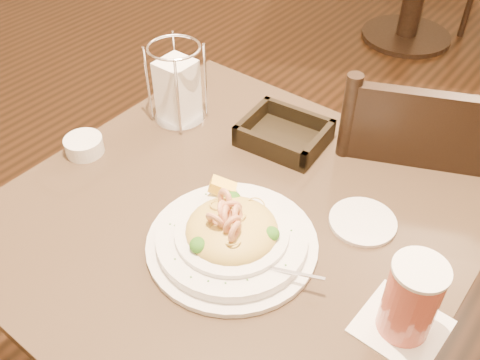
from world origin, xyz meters
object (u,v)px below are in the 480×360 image
Objects in this scene: napkin_caddy at (177,89)px; butter_ramekin at (84,145)px; dining_chair_near at (403,198)px; main_table at (235,282)px; drink_glass at (411,300)px; pasta_bowl at (232,235)px; bread_basket at (284,135)px; side_plate at (363,222)px.

butter_ramekin is (-0.08, -0.24, -0.07)m from napkin_caddy.
dining_chair_near is 0.68m from napkin_caddy.
dining_chair_near is at bearing 69.76° from main_table.
drink_glass is 0.77× the size of napkin_caddy.
pasta_bowl is 0.45m from napkin_caddy.
dining_chair_near is (0.19, 0.51, 0.00)m from main_table.
bread_basket is 1.52× the size of side_plate.
bread_basket is at bearing 42.74° from butter_ramekin.
butter_ramekin is (-0.40, -0.06, 0.25)m from main_table.
pasta_bowl is 0.45m from butter_ramekin.
pasta_bowl is 2.34× the size of drink_glass.
dining_chair_near reaches higher than side_plate.
drink_glass is 1.15× the size of side_plate.
pasta_bowl is at bearing -54.25° from main_table.
main_table is at bearing -77.72° from bread_basket.
dining_chair_near is 4.51× the size of bread_basket.
napkin_caddy is 0.55m from side_plate.
dining_chair_near is at bearing 43.74° from butter_ramekin.
dining_chair_near reaches higher than drink_glass.
drink_glass reaches higher than butter_ramekin.
main_table is 0.47m from butter_ramekin.
dining_chair_near is 5.97× the size of drink_glass.
pasta_bowl is 0.34m from drink_glass.
main_table is 4.36× the size of bread_basket.
drink_glass reaches higher than main_table.
pasta_bowl reaches higher than side_plate.
pasta_bowl is 4.13× the size of butter_ramekin.
bread_basket is (-0.06, 0.26, 0.25)m from main_table.
butter_ramekin is at bearing -178.48° from drink_glass.
side_plate is 0.65m from butter_ramekin.
dining_chair_near is at bearing 45.09° from bread_basket.
dining_chair_near reaches higher than main_table.
bread_basket is at bearing 146.33° from drink_glass.
pasta_bowl is 1.81× the size of napkin_caddy.
side_plate is at bearing 50.60° from pasta_bowl.
dining_chair_near is 0.85m from butter_ramekin.
main_table is 4.46× the size of napkin_caddy.
side_plate is at bearing 71.06° from dining_chair_near.
napkin_caddy reaches higher than bread_basket.
drink_glass reaches higher than pasta_bowl.
napkin_caddy is at bearing 145.79° from pasta_bowl.
bread_basket reaches higher than butter_ramekin.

